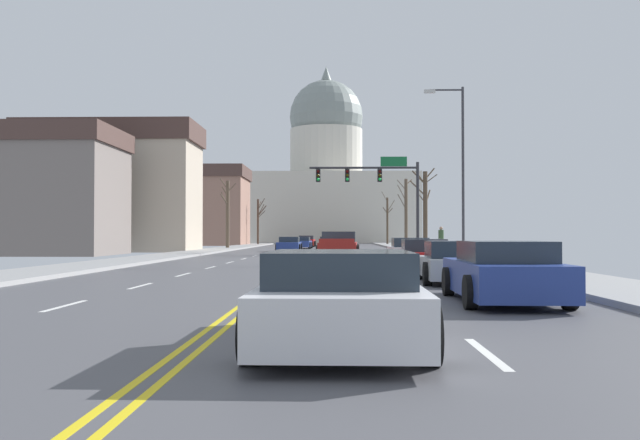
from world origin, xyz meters
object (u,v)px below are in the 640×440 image
street_lamp_right (458,159)px  sedan_oncoming_01 (302,243)px  sedan_near_05 (503,273)px  sedan_near_03 (423,256)px  sedan_near_02 (409,252)px  signal_gantry (379,183)px  sedan_near_04 (454,263)px  sedan_oncoming_02 (306,241)px  sedan_oncoming_00 (289,245)px  pickup_truck_near_01 (339,246)px  pedestrian_00 (441,239)px  sedan_near_06 (340,300)px  sedan_near_00 (334,247)px

street_lamp_right → sedan_oncoming_01: (-9.62, 32.08, -4.70)m
sedan_near_05 → sedan_near_03: bearing=90.2°
sedan_near_02 → signal_gantry: bearing=91.4°
sedan_near_04 → sedan_near_02: bearing=89.7°
sedan_oncoming_02 → sedan_near_05: bearing=-83.9°
street_lamp_right → sedan_oncoming_00: size_ratio=2.00×
sedan_near_04 → sedan_near_05: bearing=-89.8°
sedan_near_04 → sedan_oncoming_01: 48.06m
pickup_truck_near_01 → sedan_near_03: pickup_truck_near_01 is taller
sedan_near_04 → sedan_oncoming_02: (-6.74, 57.41, 0.03)m
sedan_oncoming_02 → pedestrian_00: bearing=-73.0°
sedan_oncoming_00 → sedan_oncoming_02: sedan_oncoming_02 is taller
pedestrian_00 → sedan_near_06: bearing=-100.4°
sedan_near_05 → pedestrian_00: bearing=83.8°
signal_gantry → sedan_oncoming_02: bearing=103.2°
sedan_near_00 → sedan_oncoming_00: 10.96m
pickup_truck_near_01 → sedan_near_04: pickup_truck_near_01 is taller
sedan_near_02 → pedestrian_00: bearing=74.5°
signal_gantry → sedan_oncoming_02: 28.34m
sedan_oncoming_00 → sedan_near_05: bearing=-80.1°
sedan_near_04 → sedan_oncoming_02: size_ratio=1.00×
street_lamp_right → pickup_truck_near_01: (-6.10, 4.10, -4.54)m
signal_gantry → sedan_near_05: bearing=-89.4°
street_lamp_right → sedan_near_04: size_ratio=2.01×
sedan_near_00 → sedan_near_04: (3.56, -25.24, -0.02)m
sedan_near_00 → sedan_near_05: (3.58, -31.01, 0.01)m
street_lamp_right → sedan_near_00: bearing=123.3°
sedan_near_00 → sedan_near_05: sedan_near_05 is taller
sedan_near_04 → sedan_near_06: bearing=-106.3°
pickup_truck_near_01 → street_lamp_right: bearing=-33.9°
sedan_near_03 → pickup_truck_near_01: bearing=104.3°
signal_gantry → pedestrian_00: bearing=-56.8°
sedan_oncoming_01 → pickup_truck_near_01: bearing=-82.8°
sedan_near_04 → sedan_near_06: (-3.33, -11.37, 0.01)m
signal_gantry → sedan_near_06: 41.90m
sedan_near_02 → sedan_near_05: size_ratio=0.95×
sedan_near_00 → sedan_near_06: (0.24, -36.61, -0.01)m
signal_gantry → sedan_near_03: 23.71m
sedan_near_05 → sedan_oncoming_02: 63.54m
sedan_near_00 → sedan_oncoming_00: sedan_near_00 is taller
sedan_near_03 → sedan_near_06: 18.57m
sedan_near_05 → sedan_oncoming_01: (-6.80, 53.35, -0.06)m
pedestrian_00 → sedan_near_00: bearing=174.7°
sedan_near_05 → pedestrian_00: pedestrian_00 is taller
street_lamp_right → sedan_near_04: street_lamp_right is taller
sedan_near_00 → sedan_near_04: size_ratio=0.99×
sedan_near_00 → sedan_near_04: 25.49m
signal_gantry → sedan_near_04: size_ratio=1.81×
sedan_near_03 → sedan_oncoming_01: size_ratio=0.98×
sedan_near_03 → sedan_near_06: bearing=-100.2°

